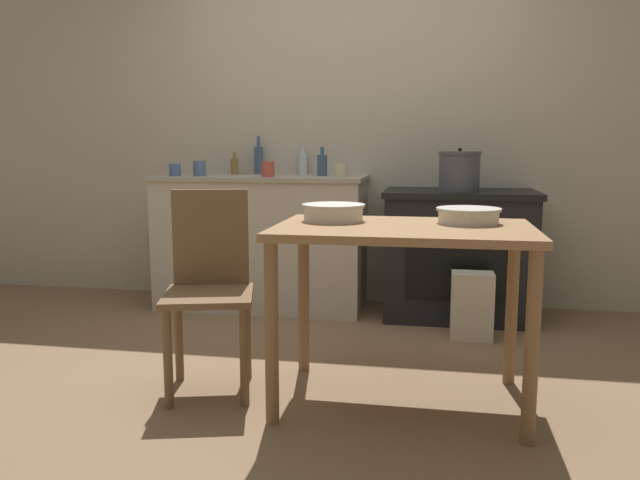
# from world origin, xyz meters

# --- Properties ---
(ground_plane) EXTENTS (14.00, 14.00, 0.00)m
(ground_plane) POSITION_xyz_m (0.00, 0.00, 0.00)
(ground_plane) COLOR #896B4C
(wall_back) EXTENTS (8.00, 0.07, 2.55)m
(wall_back) POSITION_xyz_m (0.00, 1.58, 1.27)
(wall_back) COLOR beige
(wall_back) RESTS_ON ground_plane
(counter_cabinet) EXTENTS (1.47, 0.62, 0.94)m
(counter_cabinet) POSITION_xyz_m (-0.56, 1.26, 0.47)
(counter_cabinet) COLOR beige
(counter_cabinet) RESTS_ON ground_plane
(stove) EXTENTS (0.99, 0.66, 0.85)m
(stove) POSITION_xyz_m (0.80, 1.24, 0.43)
(stove) COLOR black
(stove) RESTS_ON ground_plane
(work_table) EXTENTS (1.11, 0.73, 0.80)m
(work_table) POSITION_xyz_m (0.51, -0.29, 0.68)
(work_table) COLOR #997047
(work_table) RESTS_ON ground_plane
(chair) EXTENTS (0.49, 0.49, 0.93)m
(chair) POSITION_xyz_m (-0.39, -0.27, 0.50)
(chair) COLOR brown
(chair) RESTS_ON ground_plane
(flour_sack) EXTENTS (0.25, 0.17, 0.40)m
(flour_sack) POSITION_xyz_m (0.87, 0.73, 0.20)
(flour_sack) COLOR beige
(flour_sack) RESTS_ON ground_plane
(stock_pot) EXTENTS (0.27, 0.27, 0.28)m
(stock_pot) POSITION_xyz_m (0.79, 1.15, 0.98)
(stock_pot) COLOR #4C4C51
(stock_pot) RESTS_ON stove
(mixing_bowl_large) EXTENTS (0.28, 0.28, 0.07)m
(mixing_bowl_large) POSITION_xyz_m (0.79, -0.16, 0.84)
(mixing_bowl_large) COLOR silver
(mixing_bowl_large) RESTS_ON work_table
(mixing_bowl_small) EXTENTS (0.29, 0.29, 0.08)m
(mixing_bowl_small) POSITION_xyz_m (0.18, -0.17, 0.84)
(mixing_bowl_small) COLOR silver
(mixing_bowl_small) RESTS_ON work_table
(bottle_far_left) EXTENTS (0.06, 0.06, 0.16)m
(bottle_far_left) POSITION_xyz_m (-0.81, 1.43, 1.00)
(bottle_far_left) COLOR olive
(bottle_far_left) RESTS_ON counter_cabinet
(bottle_left) EXTENTS (0.07, 0.07, 0.20)m
(bottle_left) POSITION_xyz_m (-0.13, 1.30, 1.01)
(bottle_left) COLOR #3D5675
(bottle_left) RESTS_ON counter_cabinet
(bottle_mid_left) EXTENTS (0.07, 0.07, 0.28)m
(bottle_mid_left) POSITION_xyz_m (-0.64, 1.47, 1.04)
(bottle_mid_left) COLOR #3D5675
(bottle_mid_left) RESTS_ON counter_cabinet
(bottle_center_left) EXTENTS (0.06, 0.06, 0.22)m
(bottle_center_left) POSITION_xyz_m (-0.31, 1.49, 1.02)
(bottle_center_left) COLOR silver
(bottle_center_left) RESTS_ON counter_cabinet
(cup_center) EXTENTS (0.08, 0.08, 0.10)m
(cup_center) POSITION_xyz_m (-0.97, 1.13, 0.99)
(cup_center) COLOR #4C6B99
(cup_center) RESTS_ON counter_cabinet
(cup_center_right) EXTENTS (0.08, 0.08, 0.08)m
(cup_center_right) POSITION_xyz_m (-1.14, 1.12, 0.98)
(cup_center_right) COLOR #4C6B99
(cup_center_right) RESTS_ON counter_cabinet
(cup_mid_right) EXTENTS (0.09, 0.09, 0.09)m
(cup_mid_right) POSITION_xyz_m (0.02, 1.12, 0.98)
(cup_mid_right) COLOR beige
(cup_mid_right) RESTS_ON counter_cabinet
(cup_right) EXTENTS (0.09, 0.09, 0.10)m
(cup_right) POSITION_xyz_m (-0.47, 1.09, 0.99)
(cup_right) COLOR #B74C42
(cup_right) RESTS_ON counter_cabinet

